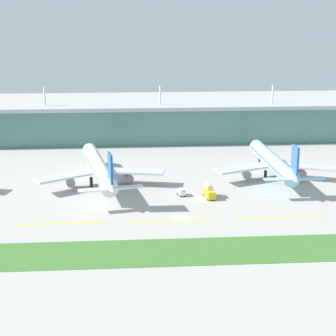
{
  "coord_description": "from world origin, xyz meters",
  "views": [
    {
      "loc": [
        -15.86,
        -161.04,
        60.64
      ],
      "look_at": [
        -1.61,
        34.28,
        7.0
      ],
      "focal_mm": 59.07,
      "sensor_mm": 36.0,
      "label": 1
    }
  ],
  "objects": [
    {
      "name": "airliner_near_middle",
      "position": [
        -27.06,
        37.78,
        6.45
      ],
      "size": [
        48.0,
        66.78,
        18.9
      ],
      "color": "white",
      "rests_on": "ground"
    },
    {
      "name": "taxiway_stripe_centre",
      "position": [
        -3.0,
        -1.81,
        0.02
      ],
      "size": [
        28.0,
        0.7,
        0.04
      ],
      "primitive_type": "cube",
      "color": "yellow",
      "rests_on": "ground"
    },
    {
      "name": "grass_verge",
      "position": [
        0.0,
        -25.2,
        0.05
      ],
      "size": [
        300.0,
        18.0,
        0.1
      ],
      "primitive_type": "cube",
      "color": "#3D702D",
      "rests_on": "ground"
    },
    {
      "name": "airliner_far_middle",
      "position": [
        39.72,
        41.8,
        6.45
      ],
      "size": [
        48.79,
        61.27,
        18.9
      ],
      "color": "#9ED1EA",
      "rests_on": "ground"
    },
    {
      "name": "terminal_building",
      "position": [
        -0.0,
        114.42,
        9.78
      ],
      "size": [
        288.0,
        34.0,
        28.15
      ],
      "color": "slate",
      "rests_on": "ground"
    },
    {
      "name": "taxiway_stripe_mid_west",
      "position": [
        -37.0,
        -1.81,
        0.02
      ],
      "size": [
        28.0,
        0.7,
        0.04
      ],
      "primitive_type": "cube",
      "color": "yellow",
      "rests_on": "ground"
    },
    {
      "name": "baggage_cart",
      "position": [
        2.23,
        22.64,
        1.26
      ],
      "size": [
        2.9,
        3.97,
        2.48
      ],
      "color": "silver",
      "rests_on": "ground"
    },
    {
      "name": "taxiway_stripe_mid_east",
      "position": [
        31.0,
        -1.81,
        0.02
      ],
      "size": [
        28.0,
        0.7,
        0.04
      ],
      "primitive_type": "cube",
      "color": "yellow",
      "rests_on": "ground"
    },
    {
      "name": "ground_plane",
      "position": [
        0.0,
        0.0,
        0.0
      ],
      "size": [
        600.0,
        600.0,
        0.0
      ],
      "primitive_type": "plane",
      "color": "#A8A59E"
    },
    {
      "name": "fuel_truck",
      "position": [
        11.65,
        19.6,
        2.26
      ],
      "size": [
        3.46,
        7.46,
        4.95
      ],
      "color": "gold",
      "rests_on": "ground"
    }
  ]
}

